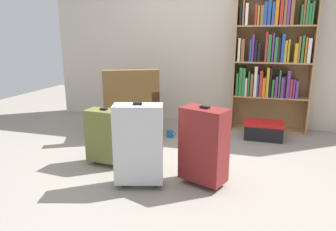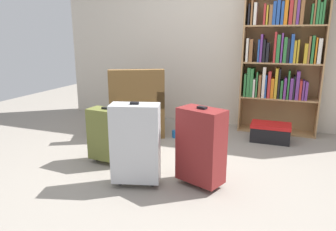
{
  "view_description": "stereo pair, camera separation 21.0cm",
  "coord_description": "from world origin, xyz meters",
  "px_view_note": "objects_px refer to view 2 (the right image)",
  "views": [
    {
      "loc": [
        0.71,
        -2.77,
        1.32
      ],
      "look_at": [
        -0.13,
        0.08,
        0.55
      ],
      "focal_mm": 33.38,
      "sensor_mm": 36.0,
      "label": 1
    },
    {
      "loc": [
        0.91,
        -2.7,
        1.32
      ],
      "look_at": [
        -0.13,
        0.08,
        0.55
      ],
      "focal_mm": 33.38,
      "sensor_mm": 36.0,
      "label": 2
    }
  ],
  "objects_px": {
    "bookshelf": "(281,57)",
    "armchair": "(137,110)",
    "mug": "(175,134)",
    "storage_box": "(270,132)",
    "suitcase_silver": "(136,143)",
    "suitcase_olive": "(107,134)",
    "suitcase_dark_red": "(201,146)"
  },
  "relations": [
    {
      "from": "bookshelf",
      "to": "armchair",
      "type": "bearing_deg",
      "value": -158.34
    },
    {
      "from": "armchair",
      "to": "mug",
      "type": "relative_size",
      "value": 7.84
    },
    {
      "from": "armchair",
      "to": "storage_box",
      "type": "relative_size",
      "value": 1.94
    },
    {
      "from": "suitcase_silver",
      "to": "suitcase_olive",
      "type": "height_order",
      "value": "suitcase_silver"
    },
    {
      "from": "storage_box",
      "to": "suitcase_dark_red",
      "type": "relative_size",
      "value": 0.66
    },
    {
      "from": "bookshelf",
      "to": "suitcase_silver",
      "type": "xyz_separation_m",
      "value": [
        -1.11,
        -2.12,
        -0.64
      ]
    },
    {
      "from": "storage_box",
      "to": "bookshelf",
      "type": "bearing_deg",
      "value": 84.54
    },
    {
      "from": "armchair",
      "to": "suitcase_silver",
      "type": "distance_m",
      "value": 1.57
    },
    {
      "from": "bookshelf",
      "to": "suitcase_silver",
      "type": "bearing_deg",
      "value": -117.6
    },
    {
      "from": "mug",
      "to": "storage_box",
      "type": "height_order",
      "value": "storage_box"
    },
    {
      "from": "suitcase_olive",
      "to": "bookshelf",
      "type": "bearing_deg",
      "value": 47.52
    },
    {
      "from": "storage_box",
      "to": "armchair",
      "type": "bearing_deg",
      "value": -171.23
    },
    {
      "from": "armchair",
      "to": "storage_box",
      "type": "xyz_separation_m",
      "value": [
        1.75,
        0.27,
        -0.19
      ]
    },
    {
      "from": "armchair",
      "to": "suitcase_dark_red",
      "type": "relative_size",
      "value": 1.29
    },
    {
      "from": "armchair",
      "to": "storage_box",
      "type": "distance_m",
      "value": 1.78
    },
    {
      "from": "bookshelf",
      "to": "suitcase_olive",
      "type": "bearing_deg",
      "value": -132.48
    },
    {
      "from": "armchair",
      "to": "suitcase_silver",
      "type": "relative_size",
      "value": 1.22
    },
    {
      "from": "mug",
      "to": "suitcase_silver",
      "type": "distance_m",
      "value": 1.44
    },
    {
      "from": "bookshelf",
      "to": "storage_box",
      "type": "bearing_deg",
      "value": -95.46
    },
    {
      "from": "storage_box",
      "to": "suitcase_dark_red",
      "type": "bearing_deg",
      "value": -109.49
    },
    {
      "from": "armchair",
      "to": "suitcase_silver",
      "type": "height_order",
      "value": "armchair"
    },
    {
      "from": "mug",
      "to": "suitcase_dark_red",
      "type": "distance_m",
      "value": 1.41
    },
    {
      "from": "bookshelf",
      "to": "suitcase_olive",
      "type": "relative_size",
      "value": 3.13
    },
    {
      "from": "suitcase_olive",
      "to": "suitcase_dark_red",
      "type": "bearing_deg",
      "value": -8.67
    },
    {
      "from": "suitcase_silver",
      "to": "suitcase_olive",
      "type": "relative_size",
      "value": 1.27
    },
    {
      "from": "bookshelf",
      "to": "suitcase_olive",
      "type": "xyz_separation_m",
      "value": [
        -1.62,
        -1.77,
        -0.72
      ]
    },
    {
      "from": "suitcase_silver",
      "to": "armchair",
      "type": "bearing_deg",
      "value": 115.62
    },
    {
      "from": "bookshelf",
      "to": "suitcase_olive",
      "type": "distance_m",
      "value": 2.51
    },
    {
      "from": "suitcase_dark_red",
      "to": "armchair",
      "type": "bearing_deg",
      "value": 134.95
    },
    {
      "from": "storage_box",
      "to": "suitcase_silver",
      "type": "height_order",
      "value": "suitcase_silver"
    },
    {
      "from": "suitcase_olive",
      "to": "suitcase_silver",
      "type": "bearing_deg",
      "value": -34.65
    },
    {
      "from": "suitcase_dark_red",
      "to": "bookshelf",
      "type": "bearing_deg",
      "value": 73.57
    }
  ]
}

